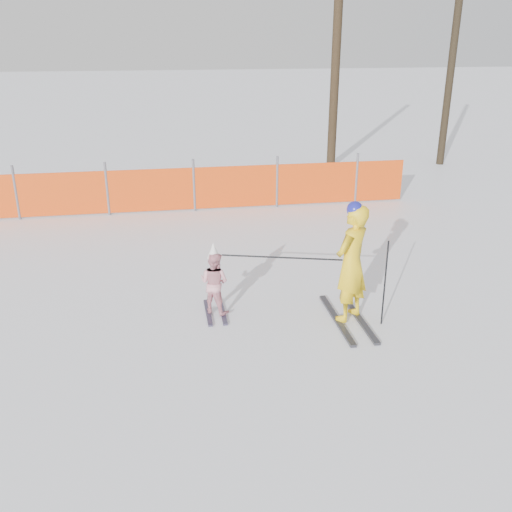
{
  "coord_description": "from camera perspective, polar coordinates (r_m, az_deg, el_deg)",
  "views": [
    {
      "loc": [
        -1.27,
        -7.01,
        4.01
      ],
      "look_at": [
        0.0,
        0.5,
        1.0
      ],
      "focal_mm": 40.0,
      "sensor_mm": 36.0,
      "label": 1
    }
  ],
  "objects": [
    {
      "name": "ground",
      "position": [
        8.18,
        0.59,
        -7.81
      ],
      "size": [
        120.0,
        120.0,
        0.0
      ],
      "primitive_type": "plane",
      "color": "white",
      "rests_on": "ground"
    },
    {
      "name": "adult",
      "position": [
        8.28,
        9.51,
        -0.72
      ],
      "size": [
        0.76,
        1.58,
        1.83
      ],
      "color": "black",
      "rests_on": "ground"
    },
    {
      "name": "child",
      "position": [
        8.55,
        -4.19,
        -2.58
      ],
      "size": [
        0.59,
        0.85,
        1.15
      ],
      "color": "black",
      "rests_on": "ground"
    },
    {
      "name": "ski_poles",
      "position": [
        8.27,
        6.94,
        -1.25
      ],
      "size": [
        2.27,
        0.74,
        1.3
      ],
      "color": "black",
      "rests_on": "ground"
    },
    {
      "name": "safety_fence",
      "position": [
        13.73,
        -16.55,
        6.08
      ],
      "size": [
        15.22,
        0.06,
        1.25
      ],
      "color": "#595960",
      "rests_on": "ground"
    },
    {
      "name": "tree_trunks",
      "position": [
        18.59,
        12.75,
        17.94
      ],
      "size": [
        3.82,
        0.57,
        6.01
      ],
      "color": "#2F2315",
      "rests_on": "ground"
    }
  ]
}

